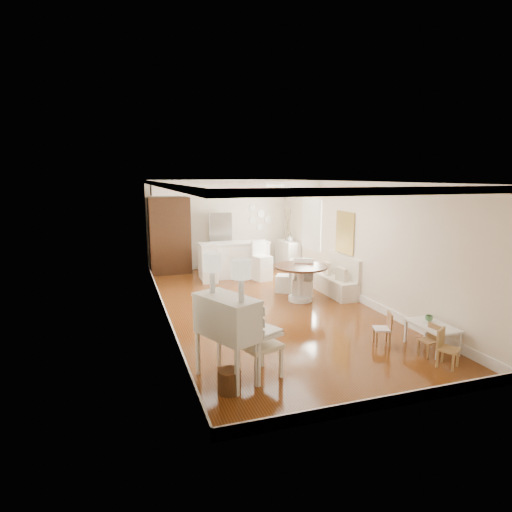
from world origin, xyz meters
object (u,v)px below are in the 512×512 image
gustavian_armchair (259,343)px  kids_chair_a (429,340)px  kids_chair_c (448,349)px  slip_chair_far (284,275)px  kids_chair_b (382,328)px  slip_chair_near (303,279)px  fridge (231,241)px  breakfast_counter (234,260)px  secretary_bureau (227,339)px  sideboard (288,255)px  kids_table (431,337)px  bar_stool_left (211,264)px  bar_stool_right (262,261)px  wicker_basket (229,381)px  pantry_cabinet (170,236)px  dining_table (301,283)px

gustavian_armchair → kids_chair_a: 2.89m
kids_chair_a → kids_chair_c: 0.45m
kids_chair_c → slip_chair_far: 4.93m
kids_chair_b → slip_chair_near: bearing=-156.5°
kids_chair_b → fridge: bearing=-151.6°
kids_chair_a → slip_chair_far: (-0.77, 4.42, 0.16)m
breakfast_counter → fridge: fridge is taller
secretary_bureau → kids_chair_a: (3.36, -0.19, -0.36)m
secretary_bureau → sideboard: 7.61m
kids_table → kids_chair_b: 0.82m
slip_chair_near → bar_stool_left: bar_stool_left is taller
kids_chair_c → bar_stool_right: bearing=68.1°
wicker_basket → kids_table: bearing=5.7°
secretary_bureau → wicker_basket: size_ratio=3.93×
kids_chair_c → bar_stool_left: bar_stool_left is taller
secretary_bureau → sideboard: bearing=36.1°
kids_table → bar_stool_left: bar_stool_left is taller
kids_chair_a → kids_chair_b: (-0.44, 0.65, 0.03)m
kids_table → bar_stool_right: bearing=101.7°
pantry_cabinet → sideboard: bearing=-9.9°
wicker_basket → sideboard: (3.75, 7.00, 0.29)m
secretary_bureau → pantry_cabinet: size_ratio=0.55×
dining_table → bar_stool_left: (-1.64, 2.39, 0.11)m
kids_chair_a → slip_chair_far: size_ratio=0.63×
dining_table → slip_chair_far: 0.87m
pantry_cabinet → kids_chair_b: bearing=-67.6°
pantry_cabinet → fridge: 1.92m
kids_table → pantry_cabinet: bearing=115.7°
dining_table → slip_chair_far: (-0.06, 0.87, -0.00)m
breakfast_counter → sideboard: breakfast_counter is taller
slip_chair_far → bar_stool_left: size_ratio=0.80×
wicker_basket → sideboard: bearing=61.9°
kids_chair_c → bar_stool_right: size_ratio=0.54×
kids_chair_a → fridge: bearing=-176.4°
fridge → bar_stool_right: bearing=-75.0°
dining_table → breakfast_counter: 2.97m
kids_table → bar_stool_left: bearing=114.4°
kids_chair_c → fridge: size_ratio=0.34×
slip_chair_far → bar_stool_right: size_ratio=0.76×
slip_chair_near → kids_table: bearing=-46.0°
pantry_cabinet → fridge: size_ratio=1.28×
wicker_basket → gustavian_armchair: bearing=31.1°
kids_chair_a → kids_chair_b: size_ratio=0.91×
slip_chair_near → fridge: 3.86m
kids_chair_b → bar_stool_right: bearing=-154.0°
slip_chair_near → bar_stool_right: 2.10m
kids_chair_b → slip_chair_far: 3.79m
wicker_basket → fridge: bearing=74.8°
breakfast_counter → kids_table: bearing=-73.8°
slip_chair_near → slip_chair_far: size_ratio=1.13×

